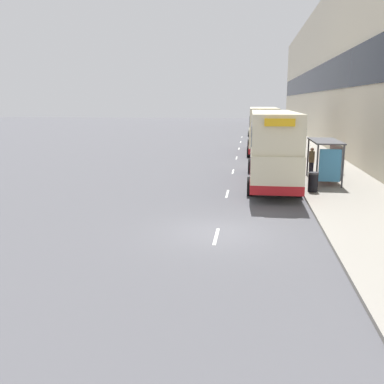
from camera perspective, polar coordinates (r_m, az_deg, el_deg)
name	(u,v)px	position (r m, az deg, el deg)	size (l,w,h in m)	color
ground_plane	(217,233)	(16.39, 3.38, -5.43)	(220.00, 220.00, 0.00)	#515156
pavement	(294,141)	(54.58, 13.43, 6.62)	(5.00, 93.00, 0.14)	gray
terrace_facade	(332,72)	(55.00, 18.14, 15.02)	(3.10, 93.00, 16.66)	beige
lane_mark_0	(216,236)	(15.92, 3.25, -5.94)	(0.12, 2.00, 0.01)	silver
lane_mark_1	(227,194)	(23.17, 4.72, -0.23)	(0.12, 2.00, 0.01)	silver
lane_mark_2	(233,172)	(30.54, 5.49, 2.74)	(0.12, 2.00, 0.01)	silver
lane_mark_3	(237,158)	(37.97, 5.96, 4.55)	(0.12, 2.00, 0.01)	silver
lane_mark_4	(239,149)	(45.42, 6.28, 5.76)	(0.12, 2.00, 0.01)	silver
lane_mark_5	(241,142)	(52.89, 6.51, 6.64)	(0.12, 2.00, 0.01)	silver
lane_mark_6	(242,137)	(60.37, 6.68, 7.30)	(0.12, 2.00, 0.01)	silver
bus_shelter	(329,153)	(26.63, 17.75, 4.92)	(1.60, 4.20, 2.48)	#4C4C51
double_decker_bus_near	(272,146)	(26.04, 10.68, 6.04)	(2.85, 11.36, 4.30)	beige
double_decker_bus_ahead	(263,129)	(41.60, 9.43, 8.26)	(2.85, 10.56, 4.30)	beige
car_0	(255,130)	(62.41, 8.43, 8.16)	(2.04, 4.35, 1.66)	#B7B799
pedestrian_at_shelter	(312,161)	(28.91, 15.65, 3.97)	(0.36, 0.36, 1.83)	#23232D
pedestrian_1	(339,158)	(31.91, 18.95, 4.31)	(0.33, 0.33, 1.65)	#23232D
pedestrian_2	(341,161)	(30.38, 19.22, 3.89)	(0.32, 0.32, 1.60)	#23232D
litter_bin	(313,182)	(23.78, 15.84, 1.30)	(0.55, 0.55, 1.05)	black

